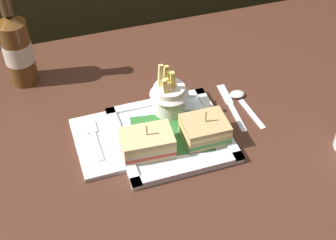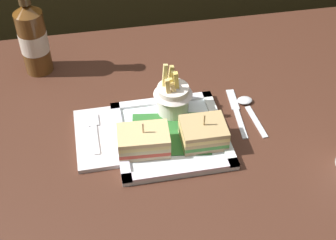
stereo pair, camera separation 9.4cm
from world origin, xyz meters
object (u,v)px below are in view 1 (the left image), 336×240
dining_table (165,165)px  sandwich_half_right (205,129)px  fries_cup (169,94)px  beer_bottle (17,47)px  fork (94,138)px  knife (231,105)px  square_plate (171,135)px  spoon (241,99)px  sandwich_half_left (147,143)px

dining_table → sandwich_half_right: (0.07, -0.06, 0.14)m
fries_cup → beer_bottle: bearing=142.3°
fork → knife: 0.32m
square_plate → fries_cup: size_ratio=1.97×
fork → knife: fork is taller
knife → spoon: 0.03m
fork → fries_cup: bearing=10.3°
sandwich_half_right → square_plate: bearing=152.4°
sandwich_half_right → fork: (-0.22, 0.07, -0.02)m
square_plate → beer_bottle: bearing=132.8°
dining_table → fries_cup: size_ratio=11.54×
beer_bottle → square_plate: bearing=-47.2°
beer_bottle → fork: (0.12, -0.26, -0.08)m
beer_bottle → fork: 0.30m
dining_table → beer_bottle: beer_bottle is taller
dining_table → fork: (-0.15, 0.02, 0.12)m
fries_cup → fork: size_ratio=0.98×
spoon → fork: bearing=-176.2°
fork → sandwich_half_left: bearing=-36.3°
sandwich_half_right → beer_bottle: size_ratio=0.36×
square_plate → beer_bottle: size_ratio=0.91×
square_plate → beer_bottle: 0.41m
dining_table → knife: (0.17, 0.03, 0.11)m
sandwich_half_left → beer_bottle: size_ratio=0.42×
square_plate → knife: square_plate is taller
knife → sandwich_half_left: bearing=-158.9°
sandwich_half_right → knife: sandwich_half_right is taller
sandwich_half_right → dining_table: bearing=141.3°
square_plate → sandwich_half_left: bearing=-152.4°
square_plate → sandwich_half_right: sandwich_half_right is taller
fries_cup → knife: (0.14, -0.02, -0.06)m
fries_cup → knife: fries_cup is taller
fries_cup → fork: 0.18m
dining_table → spoon: bearing=10.9°
sandwich_half_right → beer_bottle: (-0.34, 0.33, 0.06)m
sandwich_half_left → spoon: 0.27m
beer_bottle → knife: 0.51m
sandwich_half_left → spoon: bearing=20.3°
fries_cup → spoon: fries_cup is taller
sandwich_half_right → spoon: 0.16m
spoon → sandwich_half_left: bearing=-159.7°
sandwich_half_right → beer_bottle: 0.47m
square_plate → beer_bottle: beer_bottle is taller
sandwich_half_right → fork: size_ratio=0.77×
fork → knife: (0.32, 0.02, -0.01)m
dining_table → spoon: 0.23m
dining_table → square_plate: size_ratio=5.85×
beer_bottle → dining_table: bearing=-45.7°
beer_bottle → fork: bearing=-65.6°
dining_table → fork: bearing=174.3°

